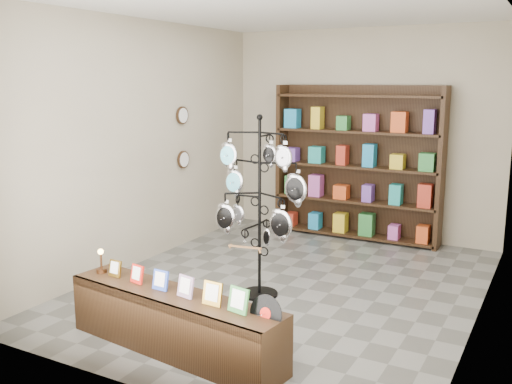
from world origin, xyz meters
TOP-DOWN VIEW (x-y plane):
  - ground at (0.00, 0.00)m, footprint 5.00×5.00m
  - room_envelope at (0.00, 0.00)m, footprint 5.00×5.00m
  - display_tree at (-0.14, -0.40)m, footprint 0.99×0.87m
  - front_shelf at (-0.17, -1.88)m, footprint 2.14×0.68m
  - back_shelving at (0.00, 2.30)m, footprint 2.42×0.36m
  - wall_clocks at (-1.97, 0.80)m, footprint 0.03×0.24m

SIDE VIEW (x-z plane):
  - ground at x=0.00m, z-range 0.00..0.00m
  - front_shelf at x=-0.17m, z-range -0.11..0.63m
  - back_shelving at x=0.00m, z-range -0.07..2.13m
  - display_tree at x=-0.14m, z-range 0.15..2.08m
  - wall_clocks at x=-1.97m, z-range 1.08..1.92m
  - room_envelope at x=0.00m, z-range -0.65..4.35m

